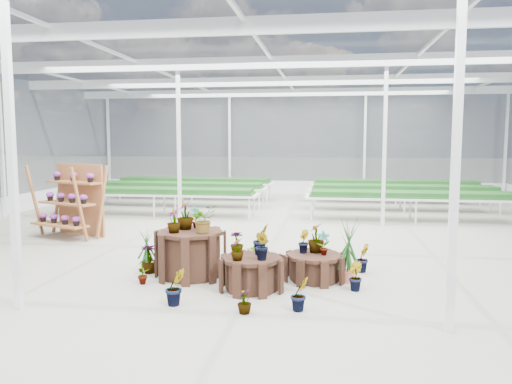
# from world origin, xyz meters

# --- Properties ---
(ground_plane) EXTENTS (24.00, 24.00, 0.00)m
(ground_plane) POSITION_xyz_m (0.00, 0.00, 0.00)
(ground_plane) COLOR gray
(ground_plane) RESTS_ON ground
(greenhouse_shell) EXTENTS (18.00, 24.00, 4.50)m
(greenhouse_shell) POSITION_xyz_m (0.00, 0.00, 2.25)
(greenhouse_shell) COLOR white
(greenhouse_shell) RESTS_ON ground
(steel_frame) EXTENTS (18.00, 24.00, 4.50)m
(steel_frame) POSITION_xyz_m (0.00, 0.00, 2.25)
(steel_frame) COLOR silver
(steel_frame) RESTS_ON ground
(nursery_benches) EXTENTS (16.00, 7.00, 0.84)m
(nursery_benches) POSITION_xyz_m (0.00, 7.20, 0.42)
(nursery_benches) COLOR silver
(nursery_benches) RESTS_ON ground
(plinth_tall) EXTENTS (1.39, 1.39, 0.84)m
(plinth_tall) POSITION_xyz_m (-0.98, -2.01, 0.42)
(plinth_tall) COLOR #341D13
(plinth_tall) RESTS_ON ground
(plinth_mid) EXTENTS (1.31, 1.31, 0.55)m
(plinth_mid) POSITION_xyz_m (0.22, -2.61, 0.27)
(plinth_mid) COLOR #341D13
(plinth_mid) RESTS_ON ground
(plinth_low) EXTENTS (1.33, 1.33, 0.47)m
(plinth_low) POSITION_xyz_m (1.22, -1.91, 0.23)
(plinth_low) COLOR #341D13
(plinth_low) RESTS_ON ground
(shelf_rack) EXTENTS (1.95, 1.49, 1.83)m
(shelf_rack) POSITION_xyz_m (-5.02, 1.12, 0.92)
(shelf_rack) COLOR brown
(shelf_rack) RESTS_ON ground
(nursery_plants) EXTENTS (4.31, 3.07, 1.36)m
(nursery_plants) POSITION_xyz_m (-0.00, -2.01, 0.57)
(nursery_plants) COLOR #184618
(nursery_plants) RESTS_ON ground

